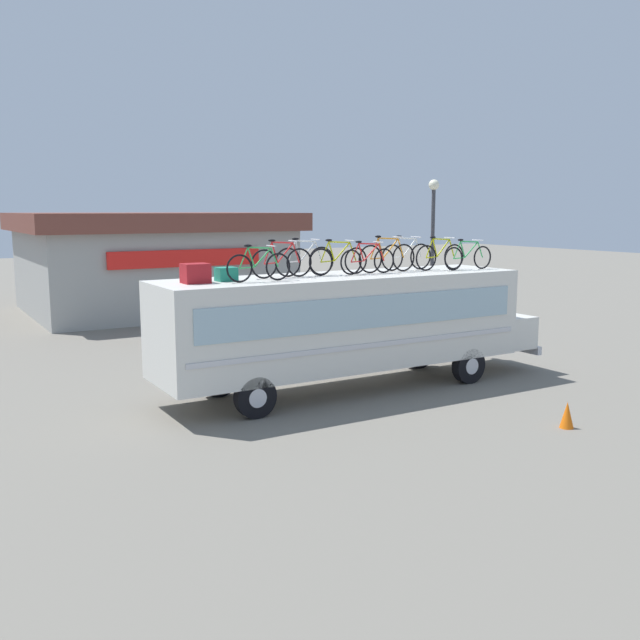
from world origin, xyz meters
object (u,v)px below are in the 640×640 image
at_px(luggage_bag_2, 226,274).
at_px(rooftop_bicycle_1, 259,266).
at_px(traffic_cone, 567,415).
at_px(street_lamp, 433,236).
at_px(rooftop_bicycle_9, 468,257).
at_px(luggage_bag_1, 196,273).
at_px(bus, 350,321).
at_px(rooftop_bicycle_7, 406,256).
at_px(rooftop_bicycle_6, 387,257).
at_px(rooftop_bicycle_4, 338,260).
at_px(rooftop_bicycle_5, 368,260).
at_px(rooftop_bicycle_2, 282,262).
at_px(rooftop_bicycle_8, 440,256).
at_px(rooftop_bicycle_3, 305,260).

bearing_deg(luggage_bag_2, rooftop_bicycle_1, -40.02).
bearing_deg(traffic_cone, street_lamp, 65.13).
bearing_deg(rooftop_bicycle_9, luggage_bag_1, 177.09).
bearing_deg(street_lamp, bus, -143.38).
height_order(bus, street_lamp, street_lamp).
bearing_deg(rooftop_bicycle_7, rooftop_bicycle_6, -163.01).
bearing_deg(bus, rooftop_bicycle_4, 165.20).
relative_size(bus, rooftop_bicycle_9, 6.44).
relative_size(luggage_bag_1, rooftop_bicycle_5, 0.35).
relative_size(bus, luggage_bag_1, 18.82).
xyz_separation_m(rooftop_bicycle_2, rooftop_bicycle_6, (3.12, -0.07, 0.02)).
relative_size(rooftop_bicycle_1, traffic_cone, 2.83).
distance_m(rooftop_bicycle_8, street_lamp, 6.76).
distance_m(rooftop_bicycle_7, street_lamp, 6.98).
bearing_deg(rooftop_bicycle_4, rooftop_bicycle_7, 6.03).
xyz_separation_m(rooftop_bicycle_1, rooftop_bicycle_6, (4.00, 0.49, 0.04)).
relative_size(rooftop_bicycle_7, traffic_cone, 2.94).
height_order(traffic_cone, street_lamp, street_lamp).
bearing_deg(rooftop_bicycle_2, rooftop_bicycle_1, -147.95).
bearing_deg(rooftop_bicycle_9, rooftop_bicycle_1, -179.90).
bearing_deg(rooftop_bicycle_5, street_lamp, 38.93).
xyz_separation_m(bus, rooftop_bicycle_4, (-0.32, 0.08, 1.60)).
bearing_deg(rooftop_bicycle_9, traffic_cone, -106.57).
bearing_deg(rooftop_bicycle_4, rooftop_bicycle_1, -168.69).
bearing_deg(luggage_bag_2, rooftop_bicycle_7, 2.54).
bearing_deg(rooftop_bicycle_3, street_lamp, 31.13).
xyz_separation_m(bus, traffic_cone, (2.19, -5.20, -1.51)).
bearing_deg(street_lamp, rooftop_bicycle_7, -135.51).
height_order(luggage_bag_2, rooftop_bicycle_7, rooftop_bicycle_7).
relative_size(rooftop_bicycle_4, rooftop_bicycle_8, 1.03).
bearing_deg(rooftop_bicycle_7, rooftop_bicycle_2, -177.24).
bearing_deg(rooftop_bicycle_9, rooftop_bicycle_8, 158.36).
distance_m(rooftop_bicycle_6, street_lamp, 7.77).
relative_size(rooftop_bicycle_1, rooftop_bicycle_4, 0.94).
relative_size(luggage_bag_2, rooftop_bicycle_5, 0.27).
height_order(rooftop_bicycle_1, traffic_cone, rooftop_bicycle_1).
bearing_deg(luggage_bag_1, rooftop_bicycle_9, -2.91).
height_order(bus, rooftop_bicycle_8, rooftop_bicycle_8).
bearing_deg(rooftop_bicycle_4, rooftop_bicycle_3, 169.57).
xyz_separation_m(bus, rooftop_bicycle_5, (0.48, -0.06, 1.57)).
bearing_deg(traffic_cone, rooftop_bicycle_8, 82.41).
xyz_separation_m(luggage_bag_2, rooftop_bicycle_9, (7.02, -0.49, 0.20)).
bearing_deg(luggage_bag_2, rooftop_bicycle_3, 4.08).
xyz_separation_m(rooftop_bicycle_4, traffic_cone, (2.51, -5.29, -3.11)).
xyz_separation_m(luggage_bag_1, rooftop_bicycle_6, (5.39, 0.08, 0.18)).
bearing_deg(luggage_bag_1, rooftop_bicycle_2, 3.71).
bearing_deg(rooftop_bicycle_8, bus, 177.91).
distance_m(rooftop_bicycle_1, rooftop_bicycle_6, 4.03).
height_order(rooftop_bicycle_4, rooftop_bicycle_8, rooftop_bicycle_8).
xyz_separation_m(rooftop_bicycle_6, traffic_cone, (0.99, -5.28, -3.13)).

